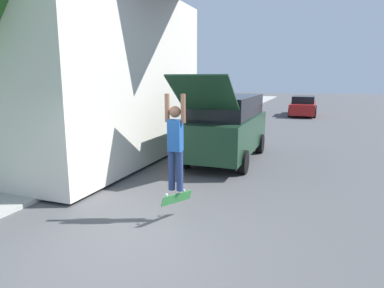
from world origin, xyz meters
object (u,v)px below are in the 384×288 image
at_px(car_down_street, 303,106).
at_px(skateboard, 177,198).
at_px(suv_parked, 227,126).
at_px(skateboarder, 175,142).

bearing_deg(car_down_street, skateboard, -93.87).
xyz_separation_m(suv_parked, skateboard, (0.39, -5.22, -0.71)).
distance_m(skateboarder, skateboard, 1.09).
height_order(car_down_street, skateboarder, skateboarder).
height_order(suv_parked, car_down_street, suv_parked).
distance_m(car_down_street, skateboard, 20.60).
xyz_separation_m(suv_parked, skateboarder, (0.36, -5.20, 0.39)).
bearing_deg(skateboarder, suv_parked, 93.99).
distance_m(suv_parked, skateboard, 5.28).
bearing_deg(skateboard, car_down_street, 86.13).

